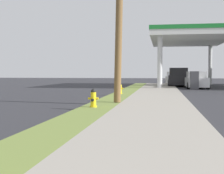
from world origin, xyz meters
The scene contains 6 objects.
fire_hydrant_second centered at (0.56, 12.32, 0.45)m, with size 0.42×0.38×0.74m.
fire_hydrant_third centered at (0.61, 20.13, 0.45)m, with size 0.42×0.37×0.74m.
utility_pole_midground centered at (1.30, 14.60, 4.27)m, with size 0.68×1.33×8.14m.
car_white_by_near_pump centered at (6.45, 30.66, 0.72)m, with size 2.05×4.55×1.57m.
car_silver_by_far_pump centered at (4.76, 41.16, 0.72)m, with size 2.21×4.62×1.57m.
truck_black_at_forecourt centered at (5.07, 34.60, 0.91)m, with size 2.43×5.51×1.97m.
Camera 1 is at (3.28, -0.06, 1.53)m, focal length 50.70 mm.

